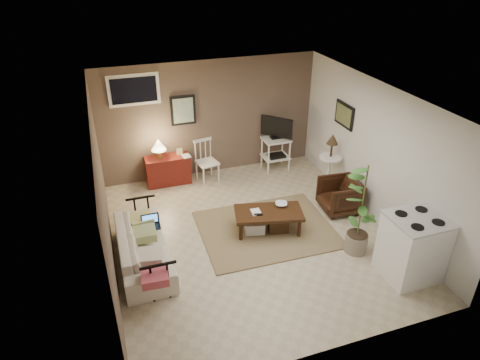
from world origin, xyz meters
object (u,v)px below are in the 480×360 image
object	(u,v)px
tv_stand	(276,142)
stove	(412,247)
armchair	(340,194)
side_table	(331,156)
potted_plant	(362,207)
coffee_table	(268,220)
sofa	(143,242)
spindle_chair	(207,162)
red_console	(167,168)

from	to	relation	value
tv_stand	stove	bearing A→B (deg)	-82.26
armchair	stove	size ratio (longest dim) A/B	0.67
side_table	potted_plant	world-z (taller)	potted_plant
coffee_table	tv_stand	distance (m)	2.41
armchair	potted_plant	size ratio (longest dim) A/B	0.43
sofa	spindle_chair	world-z (taller)	spindle_chair
red_console	spindle_chair	bearing A→B (deg)	-10.58
red_console	sofa	bearing A→B (deg)	-108.83
coffee_table	red_console	world-z (taller)	red_console
sofa	armchair	distance (m)	3.61
armchair	spindle_chair	bearing A→B (deg)	-129.28
coffee_table	red_console	bearing A→B (deg)	120.04
spindle_chair	stove	bearing A→B (deg)	-61.29
sofa	side_table	bearing A→B (deg)	-73.98
tv_stand	armchair	distance (m)	2.00
tv_stand	stove	xyz separation A→B (m)	(0.52, -3.81, -0.12)
tv_stand	potted_plant	bearing A→B (deg)	-88.25
spindle_chair	stove	distance (m)	4.30
spindle_chair	tv_stand	bearing A→B (deg)	1.38
sofa	red_console	world-z (taller)	red_console
potted_plant	coffee_table	bearing A→B (deg)	140.44
red_console	tv_stand	xyz separation A→B (m)	(2.34, -0.11, 0.27)
spindle_chair	tv_stand	xyz separation A→B (m)	(1.55, 0.04, 0.22)
spindle_chair	potted_plant	bearing A→B (deg)	-61.61
red_console	armchair	world-z (taller)	red_console
coffee_table	stove	world-z (taller)	stove
tv_stand	armchair	world-z (taller)	tv_stand
tv_stand	stove	world-z (taller)	tv_stand
armchair	stove	distance (m)	1.89
coffee_table	spindle_chair	xyz separation A→B (m)	(-0.50, 2.10, 0.17)
coffee_table	stove	distance (m)	2.30
side_table	potted_plant	size ratio (longest dim) A/B	0.75
coffee_table	armchair	distance (m)	1.51
spindle_chair	stove	world-z (taller)	stove
sofa	stove	xyz separation A→B (m)	(3.66, -1.56, 0.14)
sofa	armchair	xyz separation A→B (m)	(3.60, 0.31, -0.02)
spindle_chair	armchair	world-z (taller)	spindle_chair
coffee_table	side_table	distance (m)	2.02
side_table	potted_plant	distance (m)	2.00
red_console	stove	xyz separation A→B (m)	(2.86, -3.92, 0.15)
red_console	potted_plant	bearing A→B (deg)	-52.59
coffee_table	tv_stand	xyz separation A→B (m)	(1.04, 2.13, 0.39)
potted_plant	red_console	bearing A→B (deg)	127.41
side_table	armchair	xyz separation A→B (m)	(-0.20, -0.78, -0.39)
tv_stand	coffee_table	bearing A→B (deg)	-116.07
sofa	spindle_chair	distance (m)	2.73
coffee_table	potted_plant	world-z (taller)	potted_plant
tv_stand	potted_plant	world-z (taller)	potted_plant
potted_plant	tv_stand	bearing A→B (deg)	91.75
red_console	potted_plant	world-z (taller)	potted_plant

